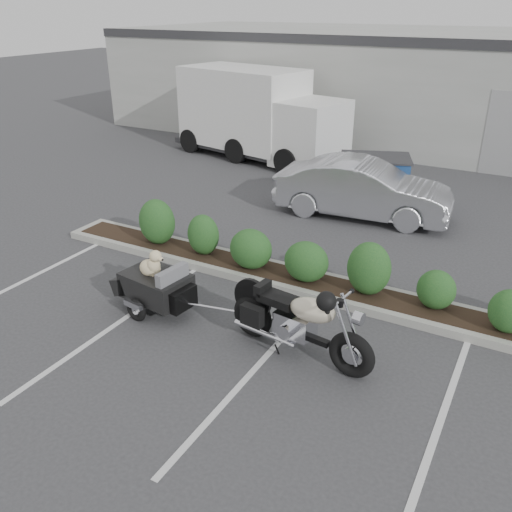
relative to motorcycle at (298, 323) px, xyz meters
The scene contains 8 objects.
ground 1.71m from the motorcycle, behind, with size 90.00×90.00×0.00m, color #38383A.
planter_kerb 2.27m from the motorcycle, 105.81° to the left, with size 12.00×1.00×0.15m, color #9E9E93.
building 17.06m from the motorcycle, 95.41° to the left, with size 26.00×10.00×4.00m, color #9EA099.
motorcycle is the anchor object (origin of this frame).
pet_trailer 2.79m from the motorcycle, behind, with size 2.05×1.16×1.21m.
sedan 6.41m from the motorcycle, 100.17° to the left, with size 1.53×4.39×1.45m, color silver.
dumpster 7.82m from the motorcycle, 99.41° to the left, with size 2.19×1.84×1.22m.
delivery_truck 11.89m from the motorcycle, 121.56° to the left, with size 6.81×3.34×2.99m.
Camera 1 is at (4.44, -6.42, 5.04)m, focal length 38.00 mm.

